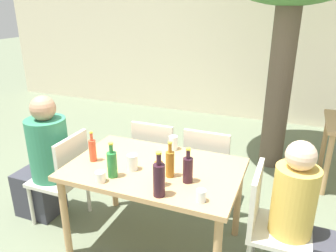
% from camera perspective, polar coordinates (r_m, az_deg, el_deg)
% --- Properties ---
extents(ground_plane, '(30.00, 30.00, 0.00)m').
position_cam_1_polar(ground_plane, '(3.11, -2.19, -19.71)').
color(ground_plane, '#667056').
extents(cafe_building_wall, '(10.00, 0.08, 2.80)m').
position_cam_1_polar(cafe_building_wall, '(5.99, 12.72, 14.43)').
color(cafe_building_wall, beige).
rests_on(cafe_building_wall, ground_plane).
extents(dining_table_front, '(1.39, 0.89, 0.77)m').
position_cam_1_polar(dining_table_front, '(2.72, -2.38, -8.76)').
color(dining_table_front, tan).
rests_on(dining_table_front, ground_plane).
extents(patio_chair_0, '(0.44, 0.44, 0.90)m').
position_cam_1_polar(patio_chair_0, '(3.25, -17.58, -7.96)').
color(patio_chair_0, beige).
rests_on(patio_chair_0, ground_plane).
extents(patio_chair_1, '(0.44, 0.44, 0.90)m').
position_cam_1_polar(patio_chair_1, '(2.63, 17.17, -15.36)').
color(patio_chair_1, beige).
rests_on(patio_chair_1, ground_plane).
extents(patio_chair_2, '(0.44, 0.44, 0.90)m').
position_cam_1_polar(patio_chair_2, '(3.45, -1.95, -5.18)').
color(patio_chair_2, beige).
rests_on(patio_chair_2, ground_plane).
extents(patio_chair_3, '(0.44, 0.44, 0.90)m').
position_cam_1_polar(patio_chair_3, '(3.29, 7.03, -6.74)').
color(patio_chair_3, beige).
rests_on(patio_chair_3, ground_plane).
extents(person_seated_0, '(0.58, 0.37, 1.25)m').
position_cam_1_polar(person_seated_0, '(3.36, -20.73, -6.23)').
color(person_seated_0, '#383842').
rests_on(person_seated_0, ground_plane).
extents(person_seated_1, '(0.55, 0.30, 1.17)m').
position_cam_1_polar(person_seated_1, '(2.63, 22.58, -15.95)').
color(person_seated_1, '#383842').
rests_on(person_seated_1, ground_plane).
extents(soda_bottle_0, '(0.06, 0.06, 0.26)m').
position_cam_1_polar(soda_bottle_0, '(2.80, -13.01, -4.04)').
color(soda_bottle_0, '#DB4C2D').
rests_on(soda_bottle_0, dining_table_front).
extents(wine_bottle_1, '(0.08, 0.08, 0.33)m').
position_cam_1_polar(wine_bottle_1, '(2.25, -1.58, -9.20)').
color(wine_bottle_1, '#331923').
rests_on(wine_bottle_1, dining_table_front).
extents(amber_bottle_2, '(0.06, 0.06, 0.27)m').
position_cam_1_polar(amber_bottle_2, '(2.37, -1.62, -8.17)').
color(amber_bottle_2, '#9E661E').
rests_on(amber_bottle_2, dining_table_front).
extents(amber_bottle_3, '(0.07, 0.07, 0.29)m').
position_cam_1_polar(amber_bottle_3, '(2.49, 0.35, -6.50)').
color(amber_bottle_3, '#9E661E').
rests_on(amber_bottle_3, dining_table_front).
extents(wine_bottle_4, '(0.08, 0.08, 0.27)m').
position_cam_1_polar(wine_bottle_4, '(2.43, 3.48, -7.50)').
color(wine_bottle_4, '#331923').
rests_on(wine_bottle_4, dining_table_front).
extents(green_bottle_5, '(0.08, 0.08, 0.28)m').
position_cam_1_polar(green_bottle_5, '(2.53, -9.72, -6.47)').
color(green_bottle_5, '#287A38').
rests_on(green_bottle_5, dining_table_front).
extents(drinking_glass_0, '(0.08, 0.08, 0.13)m').
position_cam_1_polar(drinking_glass_0, '(2.95, 0.91, -2.95)').
color(drinking_glass_0, silver).
rests_on(drinking_glass_0, dining_table_front).
extents(drinking_glass_1, '(0.08, 0.08, 0.13)m').
position_cam_1_polar(drinking_glass_1, '(2.62, -6.19, -6.31)').
color(drinking_glass_1, silver).
rests_on(drinking_glass_1, dining_table_front).
extents(drinking_glass_2, '(0.07, 0.07, 0.08)m').
position_cam_1_polar(drinking_glass_2, '(2.25, 5.80, -11.98)').
color(drinking_glass_2, silver).
rests_on(drinking_glass_2, dining_table_front).
extents(drinking_glass_3, '(0.08, 0.08, 0.08)m').
position_cam_1_polar(drinking_glass_3, '(2.51, -11.67, -8.67)').
color(drinking_glass_3, silver).
rests_on(drinking_glass_3, dining_table_front).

